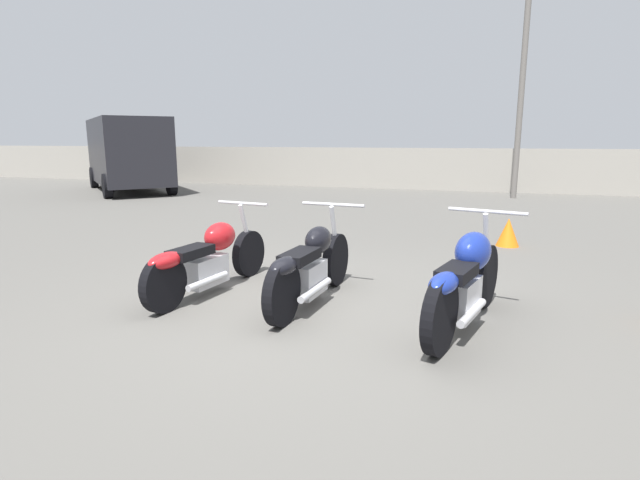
{
  "coord_description": "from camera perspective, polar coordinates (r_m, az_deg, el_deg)",
  "views": [
    {
      "loc": [
        1.55,
        -4.41,
        1.67
      ],
      "look_at": [
        0.0,
        0.33,
        0.65
      ],
      "focal_mm": 28.0,
      "sensor_mm": 36.0,
      "label": 1
    }
  ],
  "objects": [
    {
      "name": "traffic_cone_near",
      "position": [
        8.38,
        20.7,
        0.84
      ],
      "size": [
        0.35,
        0.35,
        0.44
      ],
      "color": "orange",
      "rests_on": "ground_plane"
    },
    {
      "name": "fence_back",
      "position": [
        16.84,
        12.95,
        7.88
      ],
      "size": [
        40.0,
        0.04,
        1.37
      ],
      "color": "#9E998E",
      "rests_on": "ground_plane"
    },
    {
      "name": "motorcycle_slot_2",
      "position": [
        4.58,
        16.32,
        -4.44
      ],
      "size": [
        0.81,
        1.96,
        1.0
      ],
      "rotation": [
        0.0,
        0.0,
        -0.24
      ],
      "color": "black",
      "rests_on": "ground_plane"
    },
    {
      "name": "light_pole_right",
      "position": [
        15.41,
        22.41,
        20.19
      ],
      "size": [
        0.7,
        0.35,
        7.07
      ],
      "color": "slate",
      "rests_on": "ground_plane"
    },
    {
      "name": "motorcycle_slot_0",
      "position": [
        5.54,
        -12.67,
        -2.09
      ],
      "size": [
        0.68,
        2.03,
        0.93
      ],
      "rotation": [
        0.0,
        0.0,
        -0.13
      ],
      "color": "black",
      "rests_on": "ground_plane"
    },
    {
      "name": "parked_van",
      "position": [
        17.24,
        -21.11,
        9.4
      ],
      "size": [
        4.83,
        4.65,
        2.28
      ],
      "rotation": [
        0.0,
        0.0,
        0.83
      ],
      "color": "black",
      "rests_on": "ground_plane"
    },
    {
      "name": "motorcycle_slot_1",
      "position": [
        5.04,
        -1.12,
        -3.04
      ],
      "size": [
        0.73,
        1.99,
        0.97
      ],
      "rotation": [
        0.0,
        0.0,
        -0.07
      ],
      "color": "black",
      "rests_on": "ground_plane"
    },
    {
      "name": "ground_plane",
      "position": [
        4.96,
        -1.19,
        -8.1
      ],
      "size": [
        60.0,
        60.0,
        0.0
      ],
      "primitive_type": "plane",
      "color": "#5B5954"
    }
  ]
}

